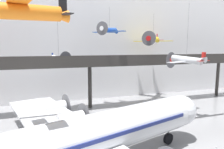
# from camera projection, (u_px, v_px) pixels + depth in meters

# --- Properties ---
(hangar_back_wall) EXTENTS (140.00, 3.00, 23.68)m
(hangar_back_wall) POSITION_uv_depth(u_px,v_px,m) (82.00, 44.00, 42.82)
(hangar_back_wall) COLOR white
(hangar_back_wall) RESTS_ON ground
(mezzanine_walkway) EXTENTS (110.00, 3.20, 9.81)m
(mezzanine_walkway) POSITION_uv_depth(u_px,v_px,m) (91.00, 64.00, 35.39)
(mezzanine_walkway) COLOR #2D2B28
(mezzanine_walkway) RESTS_ON ground
(airliner_silver_main) EXTENTS (31.60, 36.68, 10.64)m
(airliner_silver_main) POSITION_uv_depth(u_px,v_px,m) (70.00, 142.00, 15.95)
(airliner_silver_main) COLOR silver
(airliner_silver_main) RESTS_ON ground
(suspended_plane_blue_trainer) EXTENTS (5.38, 5.49, 4.95)m
(suspended_plane_blue_trainer) POSITION_uv_depth(u_px,v_px,m) (109.00, 30.00, 35.49)
(suspended_plane_blue_trainer) COLOR #1E4CAD
(suspended_plane_silver_racer) EXTENTS (7.74, 6.62, 10.39)m
(suspended_plane_silver_racer) POSITION_uv_depth(u_px,v_px,m) (186.00, 60.00, 32.12)
(suspended_plane_silver_racer) COLOR silver
(suspended_plane_yellow_lowwing) EXTENTS (6.91, 6.96, 6.66)m
(suspended_plane_yellow_lowwing) POSITION_uv_depth(u_px,v_px,m) (153.00, 40.00, 42.04)
(suspended_plane_yellow_lowwing) COLOR yellow
(suspended_plane_orange_highwing) EXTENTS (7.78, 9.34, 5.72)m
(suspended_plane_orange_highwing) POSITION_uv_depth(u_px,v_px,m) (22.00, 11.00, 15.86)
(suspended_plane_orange_highwing) COLOR orange
(suspended_plane_white_twin) EXTENTS (6.08, 5.34, 9.70)m
(suspended_plane_white_twin) POSITION_uv_depth(u_px,v_px,m) (59.00, 59.00, 34.95)
(suspended_plane_white_twin) COLOR silver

